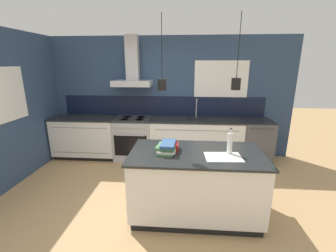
% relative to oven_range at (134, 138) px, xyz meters
% --- Properties ---
extents(ground_plane, '(16.00, 16.00, 0.00)m').
position_rel_oven_range_xyz_m(ground_plane, '(0.61, -1.69, -0.46)').
color(ground_plane, tan).
rests_on(ground_plane, ground).
extents(wall_back, '(5.60, 2.24, 2.60)m').
position_rel_oven_range_xyz_m(wall_back, '(0.58, 0.31, 0.90)').
color(wall_back, navy).
rests_on(wall_back, ground_plane).
extents(wall_left, '(0.08, 3.80, 2.60)m').
position_rel_oven_range_xyz_m(wall_left, '(-1.82, -0.99, 0.85)').
color(wall_left, navy).
rests_on(wall_left, ground_plane).
extents(counter_run_left, '(1.38, 0.64, 0.91)m').
position_rel_oven_range_xyz_m(counter_run_left, '(-1.08, 0.01, 0.01)').
color(counter_run_left, black).
rests_on(counter_run_left, ground_plane).
extents(counter_run_sink, '(1.92, 0.64, 1.31)m').
position_rel_oven_range_xyz_m(counter_run_sink, '(1.35, 0.01, 0.01)').
color(counter_run_sink, black).
rests_on(counter_run_sink, ground_plane).
extents(oven_range, '(0.79, 0.66, 0.91)m').
position_rel_oven_range_xyz_m(oven_range, '(0.00, 0.00, 0.00)').
color(oven_range, '#B5B5BA').
rests_on(oven_range, ground_plane).
extents(dishwasher, '(0.60, 0.65, 0.91)m').
position_rel_oven_range_xyz_m(dishwasher, '(2.60, 0.00, 0.00)').
color(dishwasher, '#4C4C51').
rests_on(dishwasher, ground_plane).
extents(kitchen_island, '(1.75, 0.95, 0.91)m').
position_rel_oven_range_xyz_m(kitchen_island, '(1.27, -1.83, 0.00)').
color(kitchen_island, black).
rests_on(kitchen_island, ground_plane).
extents(bottle_on_island, '(0.07, 0.07, 0.34)m').
position_rel_oven_range_xyz_m(bottle_on_island, '(1.69, -1.83, 0.60)').
color(bottle_on_island, silver).
rests_on(bottle_on_island, kitchen_island).
extents(book_stack, '(0.28, 0.36, 0.13)m').
position_rel_oven_range_xyz_m(book_stack, '(0.88, -1.84, 0.52)').
color(book_stack, '#4C7F4C').
rests_on(book_stack, kitchen_island).
extents(red_supply_box, '(0.22, 0.19, 0.09)m').
position_rel_oven_range_xyz_m(red_supply_box, '(0.91, -1.77, 0.50)').
color(red_supply_box, red).
rests_on(red_supply_box, kitchen_island).
extents(paper_pile, '(0.47, 0.33, 0.01)m').
position_rel_oven_range_xyz_m(paper_pile, '(1.59, -1.96, 0.46)').
color(paper_pile, silver).
rests_on(paper_pile, kitchen_island).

